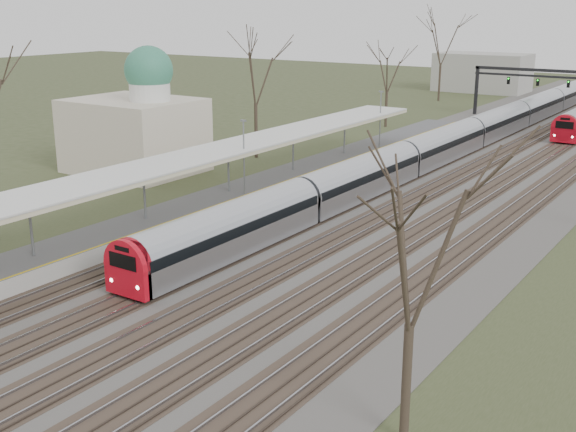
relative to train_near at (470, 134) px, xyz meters
The scene contains 8 objects.
track_bed 8.46m from the train_near, 70.64° to the right, with size 24.00×160.00×0.22m.
platform 26.22m from the train_near, 104.48° to the right, with size 3.50×69.00×1.00m, color #9E9B93.
canopy 30.69m from the train_near, 102.36° to the right, with size 4.10×50.00×3.11m.
dome_building 31.51m from the train_near, 127.69° to the right, with size 10.00×8.00×10.30m.
signal_gantry 22.56m from the train_near, 82.81° to the left, with size 21.00×0.59×6.08m.
tree_west_far 21.77m from the train_near, 134.28° to the right, with size 5.50×5.50×11.33m.
tree_east_near 50.57m from the train_near, 72.06° to the right, with size 4.50×4.50×9.27m.
train_near is the anchor object (origin of this frame).
Camera 1 is at (21.06, -3.60, 13.31)m, focal length 45.00 mm.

